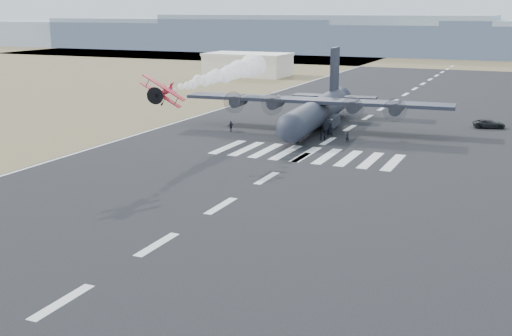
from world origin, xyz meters
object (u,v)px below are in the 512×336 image
Objects in this scene: crew_d at (231,127)px; crew_f at (329,133)px; transport_aircraft at (318,109)px; crew_g at (347,137)px; hangar_left at (248,64)px; crew_a at (332,133)px; crew_h at (322,135)px; crew_b at (325,135)px; crew_c at (296,133)px; crew_e at (330,128)px; support_vehicle at (489,124)px; aerobatic_biplane at (162,92)px.

crew_f is (15.97, 1.74, -0.10)m from crew_d.
transport_aircraft reaches higher than crew_g.
hangar_left reaches higher than crew_a.
crew_f is (51.23, -82.44, -2.63)m from hangar_left.
hangar_left is at bearing 38.90° from crew_a.
crew_f is at bearing -15.83° from crew_h.
transport_aircraft reaches higher than crew_f.
transport_aircraft is 10.61m from crew_b.
crew_d is at bearing -67.28° from hangar_left.
crew_b is 0.87× the size of crew_c.
transport_aircraft is 24.95× the size of crew_g.
crew_e is (3.75, 5.90, -0.05)m from crew_c.
crew_f is at bearing 116.04° from support_vehicle.
crew_a is at bearing 173.12° from crew_e.
support_vehicle is at bearing -84.78° from crew_e.
crew_c is at bearing -49.63° from crew_g.
crew_d is at bearing 102.92° from crew_a.
crew_c is (-4.63, -0.54, 0.12)m from crew_b.
crew_d reaches higher than crew_f.
transport_aircraft reaches higher than crew_a.
aerobatic_biplane reaches higher than crew_h.
crew_d is 1.00× the size of crew_g.
aerobatic_biplane is at bearing 128.54° from crew_e.
crew_d reaches higher than crew_b.
hangar_left is 14.84× the size of crew_b.
transport_aircraft is at bearing -57.97° from hangar_left.
crew_e is at bearing -57.49° from hangar_left.
hangar_left is 15.49× the size of crew_h.
aerobatic_biplane is 2.95× the size of crew_e.
crew_d is at bearing 2.29° from crew_f.
crew_c reaches higher than crew_f.
aerobatic_biplane reaches higher than crew_a.
crew_b is 0.54m from crew_h.
aerobatic_biplane reaches higher than crew_f.
aerobatic_biplane is 2.81× the size of crew_c.
crew_d reaches higher than crew_h.
crew_e reaches higher than crew_b.
crew_c reaches higher than crew_d.
crew_c is at bearing 125.43° from crew_d.
crew_c is 1.08× the size of crew_d.
support_vehicle is at bearing -80.97° from crew_b.
crew_b is 0.94× the size of crew_d.
crew_a is at bearing -44.51° from crew_b.
support_vehicle is at bearing -143.42° from crew_f.
crew_f is at bearing -79.08° from crew_c.
crew_h is (-0.93, -2.30, -0.04)m from crew_a.
crew_b is at bearing -54.31° from crew_g.
hangar_left is 97.37m from crew_a.
crew_d is 16.06m from crew_e.
aerobatic_biplane is 3.18× the size of crew_a.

